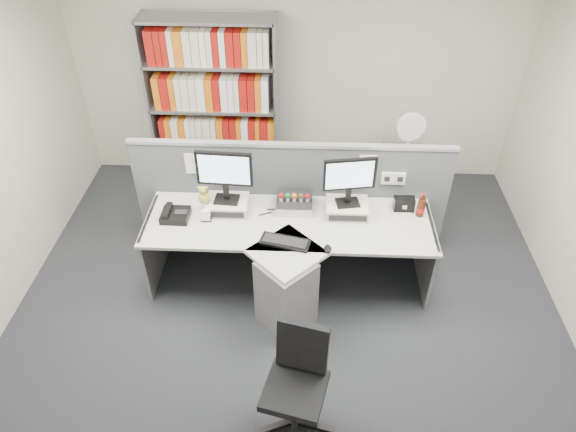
{
  "coord_description": "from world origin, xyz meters",
  "views": [
    {
      "loc": [
        0.16,
        -2.82,
        3.7
      ],
      "look_at": [
        0.0,
        0.65,
        0.92
      ],
      "focal_mm": 32.73,
      "sensor_mm": 36.0,
      "label": 1
    }
  ],
  "objects_px": {
    "mouse": "(328,249)",
    "desk": "(288,260)",
    "cola_bottle": "(421,207)",
    "desktop_pc": "(294,204)",
    "monitor_left": "(224,173)",
    "office_chair": "(298,378)",
    "desk_calendar": "(206,216)",
    "desk_phone": "(175,215)",
    "shelving_unit": "(215,110)",
    "filing_cabinet": "(401,184)",
    "monitor_right": "(350,178)",
    "speaker": "(404,204)",
    "desk_fan": "(410,130)",
    "keyboard": "(285,242)"
  },
  "relations": [
    {
      "from": "desk",
      "to": "filing_cabinet",
      "type": "bearing_deg",
      "value": 49.39
    },
    {
      "from": "desk",
      "to": "desk_phone",
      "type": "xyz_separation_m",
      "value": [
        -1.03,
        0.23,
        0.3
      ]
    },
    {
      "from": "desk",
      "to": "desk_fan",
      "type": "distance_m",
      "value": 1.93
    },
    {
      "from": "cola_bottle",
      "to": "filing_cabinet",
      "type": "bearing_deg",
      "value": 89.33
    },
    {
      "from": "desk_fan",
      "to": "keyboard",
      "type": "bearing_deg",
      "value": -129.75
    },
    {
      "from": "mouse",
      "to": "desk",
      "type": "bearing_deg",
      "value": 157.1
    },
    {
      "from": "speaker",
      "to": "desk_fan",
      "type": "height_order",
      "value": "desk_fan"
    },
    {
      "from": "desk_phone",
      "to": "desk_calendar",
      "type": "relative_size",
      "value": 2.31
    },
    {
      "from": "office_chair",
      "to": "monitor_left",
      "type": "bearing_deg",
      "value": 113.41
    },
    {
      "from": "desktop_pc",
      "to": "desk_fan",
      "type": "bearing_deg",
      "value": 39.82
    },
    {
      "from": "cola_bottle",
      "to": "desk_fan",
      "type": "bearing_deg",
      "value": 89.33
    },
    {
      "from": "monitor_right",
      "to": "office_chair",
      "type": "xyz_separation_m",
      "value": [
        -0.4,
        -1.62,
        -0.63
      ]
    },
    {
      "from": "monitor_right",
      "to": "desktop_pc",
      "type": "distance_m",
      "value": 0.59
    },
    {
      "from": "filing_cabinet",
      "to": "office_chair",
      "type": "relative_size",
      "value": 0.79
    },
    {
      "from": "desk_calendar",
      "to": "cola_bottle",
      "type": "relative_size",
      "value": 0.44
    },
    {
      "from": "desk",
      "to": "office_chair",
      "type": "height_order",
      "value": "office_chair"
    },
    {
      "from": "desk",
      "to": "cola_bottle",
      "type": "bearing_deg",
      "value": 17.24
    },
    {
      "from": "desk",
      "to": "monitor_right",
      "type": "distance_m",
      "value": 0.92
    },
    {
      "from": "monitor_right",
      "to": "mouse",
      "type": "bearing_deg",
      "value": -109.06
    },
    {
      "from": "desk_phone",
      "to": "desk_fan",
      "type": "xyz_separation_m",
      "value": [
        2.23,
        1.17,
        0.27
      ]
    },
    {
      "from": "shelving_unit",
      "to": "desk_fan",
      "type": "distance_m",
      "value": 2.15
    },
    {
      "from": "desktop_pc",
      "to": "desk",
      "type": "bearing_deg",
      "value": -95.5
    },
    {
      "from": "mouse",
      "to": "keyboard",
      "type": "bearing_deg",
      "value": 167.91
    },
    {
      "from": "desk_calendar",
      "to": "desk_fan",
      "type": "xyz_separation_m",
      "value": [
        1.94,
        1.19,
        0.26
      ]
    },
    {
      "from": "desk_fan",
      "to": "office_chair",
      "type": "relative_size",
      "value": 0.59
    },
    {
      "from": "speaker",
      "to": "desk_phone",
      "type": "bearing_deg",
      "value": -173.79
    },
    {
      "from": "desktop_pc",
      "to": "desk_calendar",
      "type": "bearing_deg",
      "value": -164.09
    },
    {
      "from": "monitor_right",
      "to": "cola_bottle",
      "type": "relative_size",
      "value": 1.95
    },
    {
      "from": "desk_phone",
      "to": "shelving_unit",
      "type": "height_order",
      "value": "shelving_unit"
    },
    {
      "from": "desk",
      "to": "desk_calendar",
      "type": "xyz_separation_m",
      "value": [
        -0.74,
        0.21,
        0.31
      ]
    },
    {
      "from": "desk",
      "to": "office_chair",
      "type": "distance_m",
      "value": 1.24
    },
    {
      "from": "desktop_pc",
      "to": "office_chair",
      "type": "bearing_deg",
      "value": -87.11
    },
    {
      "from": "desk_phone",
      "to": "cola_bottle",
      "type": "xyz_separation_m",
      "value": [
        2.22,
        0.14,
        0.05
      ]
    },
    {
      "from": "desktop_pc",
      "to": "shelving_unit",
      "type": "xyz_separation_m",
      "value": [
        -0.94,
        1.41,
        0.21
      ]
    },
    {
      "from": "desktop_pc",
      "to": "keyboard",
      "type": "relative_size",
      "value": 0.73
    },
    {
      "from": "desk",
      "to": "monitor_left",
      "type": "relative_size",
      "value": 5.1
    },
    {
      "from": "monitor_left",
      "to": "office_chair",
      "type": "height_order",
      "value": "monitor_left"
    },
    {
      "from": "monitor_left",
      "to": "speaker",
      "type": "height_order",
      "value": "monitor_left"
    },
    {
      "from": "desk",
      "to": "cola_bottle",
      "type": "distance_m",
      "value": 1.29
    },
    {
      "from": "cola_bottle",
      "to": "desktop_pc",
      "type": "bearing_deg",
      "value": 176.75
    },
    {
      "from": "desk",
      "to": "shelving_unit",
      "type": "height_order",
      "value": "shelving_unit"
    },
    {
      "from": "shelving_unit",
      "to": "desk_fan",
      "type": "bearing_deg",
      "value": -12.08
    },
    {
      "from": "speaker",
      "to": "cola_bottle",
      "type": "relative_size",
      "value": 0.77
    },
    {
      "from": "monitor_left",
      "to": "desk_phone",
      "type": "bearing_deg",
      "value": -161.27
    },
    {
      "from": "shelving_unit",
      "to": "filing_cabinet",
      "type": "relative_size",
      "value": 2.86
    },
    {
      "from": "monitor_left",
      "to": "office_chair",
      "type": "xyz_separation_m",
      "value": [
        0.7,
        -1.62,
        -0.65
      ]
    },
    {
      "from": "keyboard",
      "to": "desk_fan",
      "type": "bearing_deg",
      "value": 50.25
    },
    {
      "from": "monitor_left",
      "to": "shelving_unit",
      "type": "height_order",
      "value": "shelving_unit"
    },
    {
      "from": "desk",
      "to": "desk_calendar",
      "type": "relative_size",
      "value": 24.05
    },
    {
      "from": "desk",
      "to": "desk_calendar",
      "type": "distance_m",
      "value": 0.83
    }
  ]
}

